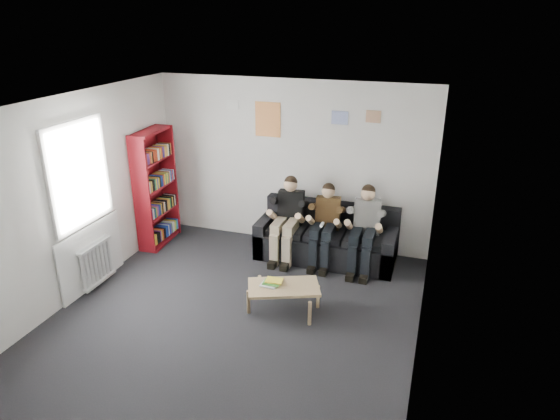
% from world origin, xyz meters
% --- Properties ---
extents(room_shell, '(5.00, 5.00, 5.00)m').
position_xyz_m(room_shell, '(0.00, 0.00, 1.35)').
color(room_shell, black).
rests_on(room_shell, ground).
extents(sofa, '(2.14, 0.88, 0.83)m').
position_xyz_m(sofa, '(0.71, 2.09, 0.30)').
color(sofa, black).
rests_on(sofa, ground).
extents(bookshelf, '(0.29, 0.86, 1.92)m').
position_xyz_m(bookshelf, '(-2.08, 1.75, 0.96)').
color(bookshelf, maroon).
rests_on(bookshelf, ground).
extents(coffee_table, '(0.91, 0.50, 0.36)m').
position_xyz_m(coffee_table, '(0.54, 0.43, 0.32)').
color(coffee_table, tan).
rests_on(coffee_table, ground).
extents(game_cases, '(0.26, 0.23, 0.05)m').
position_xyz_m(game_cases, '(0.38, 0.42, 0.39)').
color(game_cases, silver).
rests_on(game_cases, coffee_table).
extents(person_left, '(0.39, 0.85, 1.30)m').
position_xyz_m(person_left, '(0.12, 1.90, 0.65)').
color(person_left, black).
rests_on(person_left, sofa).
extents(person_middle, '(0.37, 0.79, 1.25)m').
position_xyz_m(person_middle, '(0.71, 1.90, 0.63)').
color(person_middle, '#53381B').
rests_on(person_middle, sofa).
extents(person_right, '(0.39, 0.83, 1.29)m').
position_xyz_m(person_right, '(1.31, 1.90, 0.64)').
color(person_right, white).
rests_on(person_right, sofa).
extents(radiator, '(0.10, 0.64, 0.60)m').
position_xyz_m(radiator, '(-2.15, 0.20, 0.35)').
color(radiator, white).
rests_on(radiator, ground).
extents(window, '(0.05, 1.30, 2.36)m').
position_xyz_m(window, '(-2.22, 0.20, 1.03)').
color(window, white).
rests_on(window, room_shell).
extents(poster_large, '(0.42, 0.01, 0.55)m').
position_xyz_m(poster_large, '(-0.40, 2.49, 2.05)').
color(poster_large, '#EFDA54').
rests_on(poster_large, room_shell).
extents(poster_blue, '(0.25, 0.01, 0.20)m').
position_xyz_m(poster_blue, '(0.75, 2.49, 2.15)').
color(poster_blue, blue).
rests_on(poster_blue, room_shell).
extents(poster_pink, '(0.22, 0.01, 0.18)m').
position_xyz_m(poster_pink, '(1.25, 2.49, 2.20)').
color(poster_pink, '#B53893').
rests_on(poster_pink, room_shell).
extents(poster_sign, '(0.20, 0.01, 0.14)m').
position_xyz_m(poster_sign, '(-1.00, 2.49, 2.25)').
color(poster_sign, white).
rests_on(poster_sign, room_shell).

